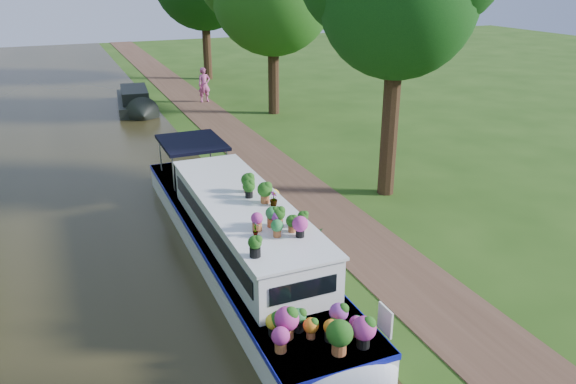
{
  "coord_description": "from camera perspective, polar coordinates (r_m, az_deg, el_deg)",
  "views": [
    {
      "loc": [
        -6.12,
        -11.96,
        7.04
      ],
      "look_at": [
        -0.49,
        1.33,
        1.3
      ],
      "focal_mm": 35.0,
      "sensor_mm": 36.0,
      "label": 1
    }
  ],
  "objects": [
    {
      "name": "plant_boat",
      "position": [
        13.9,
        -4.36,
        -4.82
      ],
      "size": [
        2.29,
        13.52,
        2.22
      ],
      "color": "white",
      "rests_on": "canal_water"
    },
    {
      "name": "second_boat",
      "position": [
        31.56,
        -15.29,
        8.91
      ],
      "size": [
        2.21,
        6.08,
        1.15
      ],
      "rotation": [
        0.0,
        0.0,
        -0.1
      ],
      "color": "black",
      "rests_on": "canal_water"
    },
    {
      "name": "pedestrian_pink",
      "position": [
        32.49,
        -8.51,
        10.72
      ],
      "size": [
        0.74,
        0.52,
        1.92
      ],
      "primitive_type": "imported",
      "rotation": [
        0.0,
        0.0,
        0.08
      ],
      "color": "#DC5AA0",
      "rests_on": "towpath"
    },
    {
      "name": "towpath",
      "position": [
        15.69,
        7.62,
        -5.14
      ],
      "size": [
        2.2,
        100.0,
        0.03
      ],
      "primitive_type": "cube",
      "color": "#483021",
      "rests_on": "ground"
    },
    {
      "name": "canal_water",
      "position": [
        13.88,
        -19.49,
        -10.16
      ],
      "size": [
        10.0,
        100.0,
        0.02
      ],
      "primitive_type": "cube",
      "color": "black",
      "rests_on": "ground"
    },
    {
      "name": "ground",
      "position": [
        15.17,
        3.68,
        -6.02
      ],
      "size": [
        100.0,
        100.0,
        0.0
      ],
      "primitive_type": "plane",
      "color": "#224310",
      "rests_on": "ground"
    },
    {
      "name": "verge_plant",
      "position": [
        15.6,
        2.83,
        -4.34
      ],
      "size": [
        0.45,
        0.41,
        0.41
      ],
      "primitive_type": "imported",
      "rotation": [
        0.0,
        0.0,
        0.3
      ],
      "color": "#1F6926",
      "rests_on": "ground"
    }
  ]
}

